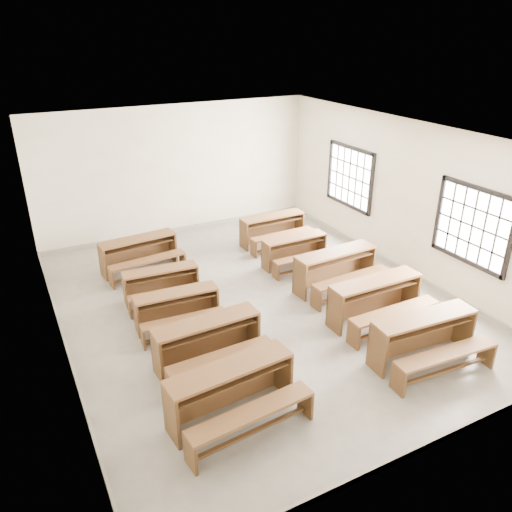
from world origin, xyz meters
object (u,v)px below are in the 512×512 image
desk_set_2 (177,307)px  desk_set_7 (337,267)px  desk_set_3 (162,282)px  desk_set_8 (295,249)px  desk_set_4 (140,252)px  desk_set_9 (273,228)px  desk_set_6 (377,298)px  desk_set_1 (209,340)px  desk_set_5 (425,336)px  desk_set_0 (232,389)px

desk_set_2 → desk_set_7: desk_set_7 is taller
desk_set_3 → desk_set_8: bearing=7.0°
desk_set_4 → desk_set_7: bearing=-44.7°
desk_set_7 → desk_set_9: size_ratio=1.12×
desk_set_6 → desk_set_9: bearing=88.6°
desk_set_1 → desk_set_9: bearing=46.9°
desk_set_1 → desk_set_3: bearing=88.6°
desk_set_1 → desk_set_6: (3.15, -0.20, 0.02)m
desk_set_6 → desk_set_5: bearing=-95.1°
desk_set_8 → desk_set_4: bearing=156.9°
desk_set_5 → desk_set_8: (0.04, 3.92, -0.07)m
desk_set_7 → desk_set_0: bearing=-148.0°
desk_set_3 → desk_set_9: desk_set_9 is taller
desk_set_7 → desk_set_8: 1.31m
desk_set_1 → desk_set_4: desk_set_1 is taller
desk_set_4 → desk_set_7: 4.22m
desk_set_2 → desk_set_0: bearing=-88.6°
desk_set_2 → desk_set_4: desk_set_4 is taller
desk_set_4 → desk_set_6: size_ratio=0.97×
desk_set_1 → desk_set_5: size_ratio=0.95×
desk_set_7 → desk_set_9: desk_set_7 is taller
desk_set_2 → desk_set_9: bearing=40.4°
desk_set_4 → desk_set_9: bearing=-7.2°
desk_set_2 → desk_set_4: (0.03, 2.52, 0.05)m
desk_set_7 → desk_set_1: bearing=-163.6°
desk_set_6 → desk_set_8: bearing=91.4°
desk_set_0 → desk_set_1: (0.18, 1.25, -0.02)m
desk_set_1 → desk_set_2: desk_set_1 is taller
desk_set_0 → desk_set_3: size_ratio=1.24×
desk_set_0 → desk_set_6: (3.33, 1.06, -0.00)m
desk_set_1 → desk_set_0: bearing=-100.0°
desk_set_5 → desk_set_1: bearing=158.0°
desk_set_2 → desk_set_5: bearing=-37.6°
desk_set_1 → desk_set_6: bearing=-5.6°
desk_set_5 → desk_set_7: desk_set_7 is taller
desk_set_0 → desk_set_3: bearing=82.6°
desk_set_4 → desk_set_8: (3.12, -1.35, -0.04)m
desk_set_2 → desk_set_6: desk_set_6 is taller
desk_set_0 → desk_set_7: (3.43, 2.40, -0.00)m
desk_set_0 → desk_set_4: 5.04m
desk_set_0 → desk_set_6: bearing=12.6°
desk_set_4 → desk_set_0: bearing=-97.5°
desk_set_0 → desk_set_4: desk_set_0 is taller
desk_set_3 → desk_set_8: desk_set_8 is taller
desk_set_1 → desk_set_8: desk_set_1 is taller
desk_set_4 → desk_set_2: bearing=-96.6°
desk_set_8 → desk_set_9: size_ratio=0.91×
desk_set_0 → desk_set_7: bearing=30.0°
desk_set_7 → desk_set_9: (-0.02, 2.57, -0.04)m
desk_set_0 → desk_set_9: (3.41, 4.97, -0.04)m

